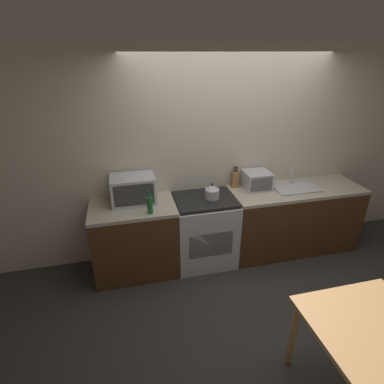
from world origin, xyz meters
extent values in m
plane|color=#33302D|center=(0.00, 0.00, 0.00)|extent=(16.00, 16.00, 0.00)
cube|color=beige|center=(0.00, 0.97, 1.30)|extent=(10.00, 0.06, 2.60)
cube|color=#4C2D19|center=(-1.24, 0.63, 0.43)|extent=(0.98, 0.62, 0.86)
cube|color=#B7AD99|center=(-1.24, 0.63, 0.88)|extent=(0.98, 0.62, 0.04)
cube|color=#4C2D19|center=(0.86, 0.63, 0.43)|extent=(1.73, 0.62, 0.86)
cube|color=#B7AD99|center=(0.86, 0.63, 0.88)|extent=(1.73, 0.62, 0.04)
cube|color=silver|center=(-0.38, 0.63, 0.43)|extent=(0.74, 0.62, 0.86)
cube|color=black|center=(-0.38, 0.63, 0.88)|extent=(0.71, 0.57, 0.04)
cube|color=black|center=(-0.38, 0.33, 0.43)|extent=(0.54, 0.02, 0.32)
cylinder|color=#B7B7BC|center=(-0.29, 0.61, 0.96)|extent=(0.17, 0.17, 0.12)
cone|color=#B7B7BC|center=(-0.29, 0.61, 1.05)|extent=(0.17, 0.17, 0.05)
sphere|color=black|center=(-0.29, 0.61, 1.08)|extent=(0.03, 0.03, 0.03)
cube|color=silver|center=(-1.21, 0.75, 1.06)|extent=(0.51, 0.34, 0.32)
cube|color=black|center=(-1.21, 0.58, 1.06)|extent=(0.44, 0.01, 0.25)
cylinder|color=#1E662D|center=(-1.05, 0.42, 0.99)|extent=(0.06, 0.06, 0.19)
cylinder|color=#1E662D|center=(-1.05, 0.42, 1.12)|extent=(0.02, 0.02, 0.07)
cube|color=#9E7042|center=(0.09, 0.87, 1.01)|extent=(0.09, 0.07, 0.21)
cylinder|color=black|center=(0.07, 0.87, 1.15)|extent=(0.01, 0.01, 0.07)
cylinder|color=black|center=(0.09, 0.87, 1.15)|extent=(0.01, 0.01, 0.07)
cylinder|color=black|center=(0.11, 0.87, 1.15)|extent=(0.01, 0.01, 0.07)
cube|color=silver|center=(0.35, 0.77, 1.01)|extent=(0.32, 0.31, 0.22)
cube|color=black|center=(0.35, 0.62, 1.01)|extent=(0.29, 0.01, 0.18)
cube|color=silver|center=(0.84, 0.63, 0.91)|extent=(0.57, 0.35, 0.02)
cylinder|color=silver|center=(0.84, 0.75, 1.03)|extent=(0.03, 0.03, 0.22)
cube|color=#9E7042|center=(0.33, -1.30, 0.72)|extent=(0.88, 0.80, 0.04)
cylinder|color=#9E7042|center=(-0.04, -0.96, 0.35)|extent=(0.05, 0.05, 0.70)
cylinder|color=#9E7042|center=(0.71, -0.96, 0.35)|extent=(0.05, 0.05, 0.70)
camera|label=1|loc=(-1.27, -2.47, 2.51)|focal=28.00mm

